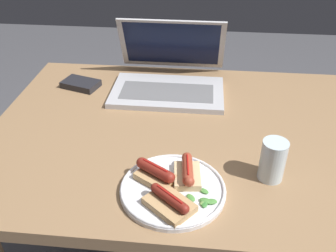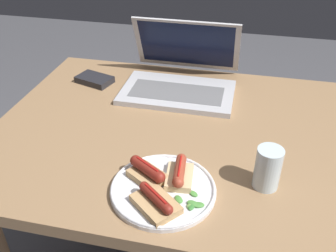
{
  "view_description": "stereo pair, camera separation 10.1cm",
  "coord_description": "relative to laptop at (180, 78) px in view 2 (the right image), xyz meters",
  "views": [
    {
      "loc": [
        0.02,
        -0.91,
        1.37
      ],
      "look_at": [
        -0.07,
        -0.08,
        0.81
      ],
      "focal_mm": 40.0,
      "sensor_mm": 36.0,
      "label": 1
    },
    {
      "loc": [
        0.12,
        -0.9,
        1.37
      ],
      "look_at": [
        -0.07,
        -0.08,
        0.81
      ],
      "focal_mm": 40.0,
      "sensor_mm": 36.0,
      "label": 2
    }
  ],
  "objects": [
    {
      "name": "laptop",
      "position": [
        0.0,
        0.0,
        0.0
      ],
      "size": [
        0.38,
        0.32,
        0.22
      ],
      "color": "#B7B7BC",
      "rests_on": "desk"
    },
    {
      "name": "drinking_glass",
      "position": [
        0.3,
        -0.44,
        0.01
      ],
      "size": [
        0.06,
        0.06,
        0.11
      ],
      "color": "silver",
      "rests_on": "desk"
    },
    {
      "name": "desk",
      "position": [
        0.1,
        -0.25,
        -0.14
      ],
      "size": [
        1.21,
        0.84,
        0.75
      ],
      "color": "#93704C",
      "rests_on": "ground_plane"
    },
    {
      "name": "salad_pile",
      "position": [
        0.13,
        -0.55,
        -0.03
      ],
      "size": [
        0.07,
        0.07,
        0.01
      ],
      "color": "#4C8E3D",
      "rests_on": "plate"
    },
    {
      "name": "plate",
      "position": [
        0.06,
        -0.52,
        -0.03
      ],
      "size": [
        0.25,
        0.25,
        0.02
      ],
      "color": "silver",
      "rests_on": "desk"
    },
    {
      "name": "sausage_toast_right",
      "position": [
        0.06,
        -0.58,
        -0.01
      ],
      "size": [
        0.13,
        0.12,
        0.04
      ],
      "rotation": [
        0.0,
        0.0,
        5.59
      ],
      "color": "tan",
      "rests_on": "plate"
    },
    {
      "name": "sausage_toast_left",
      "position": [
        0.09,
        -0.48,
        -0.01
      ],
      "size": [
        0.07,
        0.11,
        0.05
      ],
      "rotation": [
        0.0,
        0.0,
        1.66
      ],
      "color": "#D6B784",
      "rests_on": "plate"
    },
    {
      "name": "sausage_toast_middle",
      "position": [
        0.02,
        -0.49,
        -0.01
      ],
      "size": [
        0.11,
        0.1,
        0.05
      ],
      "rotation": [
        0.0,
        0.0,
        2.57
      ],
      "color": "tan",
      "rests_on": "plate"
    },
    {
      "name": "external_drive",
      "position": [
        -0.31,
        -0.02,
        -0.03
      ],
      "size": [
        0.14,
        0.11,
        0.02
      ],
      "rotation": [
        0.0,
        0.0,
        -0.3
      ],
      "color": "#232328",
      "rests_on": "desk"
    }
  ]
}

